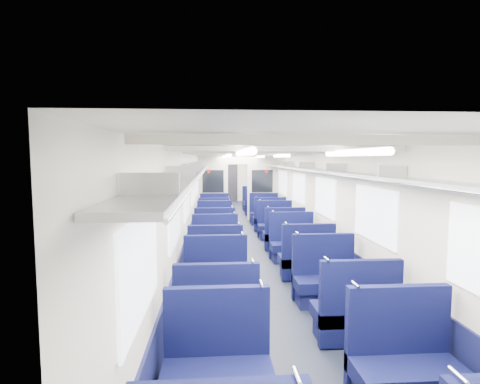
# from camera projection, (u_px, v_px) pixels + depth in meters

# --- Properties ---
(floor) EXTENTS (2.80, 18.00, 0.01)m
(floor) POSITION_uv_depth(u_px,v_px,m) (245.00, 237.00, 10.35)
(floor) COLOR black
(floor) RESTS_ON ground
(ceiling) EXTENTS (2.80, 18.00, 0.01)m
(ceiling) POSITION_uv_depth(u_px,v_px,m) (245.00, 153.00, 10.13)
(ceiling) COLOR silver
(ceiling) RESTS_ON wall_left
(wall_left) EXTENTS (0.02, 18.00, 2.35)m
(wall_left) POSITION_uv_depth(u_px,v_px,m) (194.00, 196.00, 10.14)
(wall_left) COLOR beige
(wall_left) RESTS_ON floor
(dado_left) EXTENTS (0.03, 17.90, 0.70)m
(dado_left) POSITION_uv_depth(u_px,v_px,m) (195.00, 226.00, 10.22)
(dado_left) COLOR #101337
(dado_left) RESTS_ON floor
(wall_right) EXTENTS (0.02, 18.00, 2.35)m
(wall_right) POSITION_uv_depth(u_px,v_px,m) (294.00, 195.00, 10.34)
(wall_right) COLOR beige
(wall_right) RESTS_ON floor
(dado_right) EXTENTS (0.03, 17.90, 0.70)m
(dado_right) POSITION_uv_depth(u_px,v_px,m) (293.00, 224.00, 10.41)
(dado_right) COLOR #101337
(dado_right) RESTS_ON floor
(wall_far) EXTENTS (2.80, 0.02, 2.35)m
(wall_far) POSITION_uv_depth(u_px,v_px,m) (230.00, 178.00, 19.18)
(wall_far) COLOR beige
(wall_far) RESTS_ON floor
(luggage_rack_left) EXTENTS (0.36, 17.40, 0.18)m
(luggage_rack_left) POSITION_uv_depth(u_px,v_px,m) (200.00, 167.00, 10.08)
(luggage_rack_left) COLOR #B2B5BA
(luggage_rack_left) RESTS_ON wall_left
(luggage_rack_right) EXTENTS (0.36, 17.40, 0.18)m
(luggage_rack_right) POSITION_uv_depth(u_px,v_px,m) (288.00, 167.00, 10.25)
(luggage_rack_right) COLOR #B2B5BA
(luggage_rack_right) RESTS_ON wall_right
(windows) EXTENTS (2.78, 15.60, 0.75)m
(windows) POSITION_uv_depth(u_px,v_px,m) (246.00, 188.00, 9.76)
(windows) COLOR white
(windows) RESTS_ON wall_left
(ceiling_fittings) EXTENTS (2.70, 16.06, 0.11)m
(ceiling_fittings) POSITION_uv_depth(u_px,v_px,m) (245.00, 155.00, 9.88)
(ceiling_fittings) COLOR beige
(ceiling_fittings) RESTS_ON ceiling
(end_door) EXTENTS (0.75, 0.06, 2.00)m
(end_door) POSITION_uv_depth(u_px,v_px,m) (230.00, 182.00, 19.14)
(end_door) COLOR black
(end_door) RESTS_ON floor
(bulkhead) EXTENTS (2.80, 0.10, 2.35)m
(bulkhead) POSITION_uv_depth(u_px,v_px,m) (238.00, 186.00, 13.16)
(bulkhead) COLOR beige
(bulkhead) RESTS_ON floor
(seat_2) EXTENTS (0.96, 0.53, 1.08)m
(seat_2) POSITION_uv_depth(u_px,v_px,m) (217.00, 370.00, 3.27)
(seat_2) COLOR #0D1242
(seat_2) RESTS_ON floor
(seat_3) EXTENTS (0.96, 0.53, 1.08)m
(seat_3) POSITION_uv_depth(u_px,v_px,m) (403.00, 368.00, 3.30)
(seat_3) COLOR #0D1242
(seat_3) RESTS_ON floor
(seat_4) EXTENTS (0.96, 0.53, 1.08)m
(seat_4) POSITION_uv_depth(u_px,v_px,m) (216.00, 321.00, 4.27)
(seat_4) COLOR #0D1242
(seat_4) RESTS_ON floor
(seat_5) EXTENTS (0.96, 0.53, 1.08)m
(seat_5) POSITION_uv_depth(u_px,v_px,m) (355.00, 315.00, 4.42)
(seat_5) COLOR #0D1242
(seat_5) RESTS_ON floor
(seat_6) EXTENTS (0.96, 0.53, 1.08)m
(seat_6) POSITION_uv_depth(u_px,v_px,m) (216.00, 284.00, 5.52)
(seat_6) COLOR #0D1242
(seat_6) RESTS_ON floor
(seat_7) EXTENTS (0.96, 0.53, 1.08)m
(seat_7) POSITION_uv_depth(u_px,v_px,m) (325.00, 282.00, 5.62)
(seat_7) COLOR #0D1242
(seat_7) RESTS_ON floor
(seat_8) EXTENTS (0.96, 0.53, 1.08)m
(seat_8) POSITION_uv_depth(u_px,v_px,m) (215.00, 263.00, 6.62)
(seat_8) COLOR #0D1242
(seat_8) RESTS_ON floor
(seat_9) EXTENTS (0.96, 0.53, 1.08)m
(seat_9) POSITION_uv_depth(u_px,v_px,m) (306.00, 261.00, 6.75)
(seat_9) COLOR #0D1242
(seat_9) RESTS_ON floor
(seat_10) EXTENTS (0.96, 0.53, 1.08)m
(seat_10) POSITION_uv_depth(u_px,v_px,m) (215.00, 249.00, 7.66)
(seat_10) COLOR #0D1242
(seat_10) RESTS_ON floor
(seat_11) EXTENTS (0.96, 0.53, 1.08)m
(seat_11) POSITION_uv_depth(u_px,v_px,m) (292.00, 246.00, 7.96)
(seat_11) COLOR #0D1242
(seat_11) RESTS_ON floor
(seat_12) EXTENTS (0.96, 0.53, 1.08)m
(seat_12) POSITION_uv_depth(u_px,v_px,m) (215.00, 236.00, 8.89)
(seat_12) COLOR #0D1242
(seat_12) RESTS_ON floor
(seat_13) EXTENTS (0.96, 0.53, 1.08)m
(seat_13) POSITION_uv_depth(u_px,v_px,m) (284.00, 236.00, 8.92)
(seat_13) COLOR #0D1242
(seat_13) RESTS_ON floor
(seat_14) EXTENTS (0.96, 0.53, 1.08)m
(seat_14) POSITION_uv_depth(u_px,v_px,m) (215.00, 227.00, 10.11)
(seat_14) COLOR #0D1242
(seat_14) RESTS_ON floor
(seat_15) EXTENTS (0.96, 0.53, 1.08)m
(seat_15) POSITION_uv_depth(u_px,v_px,m) (275.00, 227.00, 10.16)
(seat_15) COLOR #0D1242
(seat_15) RESTS_ON floor
(seat_16) EXTENTS (0.96, 0.53, 1.08)m
(seat_16) POSITION_uv_depth(u_px,v_px,m) (215.00, 221.00, 11.07)
(seat_16) COLOR #0D1242
(seat_16) RESTS_ON floor
(seat_17) EXTENTS (0.96, 0.53, 1.08)m
(seat_17) POSITION_uv_depth(u_px,v_px,m) (269.00, 220.00, 11.24)
(seat_17) COLOR #0D1242
(seat_17) RESTS_ON floor
(seat_18) EXTENTS (0.96, 0.53, 1.08)m
(seat_18) POSITION_uv_depth(u_px,v_px,m) (215.00, 215.00, 12.23)
(seat_18) COLOR #0D1242
(seat_18) RESTS_ON floor
(seat_19) EXTENTS (0.96, 0.53, 1.08)m
(seat_19) POSITION_uv_depth(u_px,v_px,m) (264.00, 215.00, 12.38)
(seat_19) COLOR #0D1242
(seat_19) RESTS_ON floor
(seat_20) EXTENTS (0.96, 0.53, 1.08)m
(seat_20) POSITION_uv_depth(u_px,v_px,m) (214.00, 207.00, 14.34)
(seat_20) COLOR #0D1242
(seat_20) RESTS_ON floor
(seat_21) EXTENTS (0.96, 0.53, 1.08)m
(seat_21) POSITION_uv_depth(u_px,v_px,m) (257.00, 207.00, 14.37)
(seat_21) COLOR #0D1242
(seat_21) RESTS_ON floor
(seat_22) EXTENTS (0.96, 0.53, 1.08)m
(seat_22) POSITION_uv_depth(u_px,v_px,m) (214.00, 203.00, 15.50)
(seat_22) COLOR #0D1242
(seat_22) RESTS_ON floor
(seat_23) EXTENTS (0.96, 0.53, 1.08)m
(seat_23) POSITION_uv_depth(u_px,v_px,m) (254.00, 203.00, 15.50)
(seat_23) COLOR #0D1242
(seat_23) RESTS_ON floor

